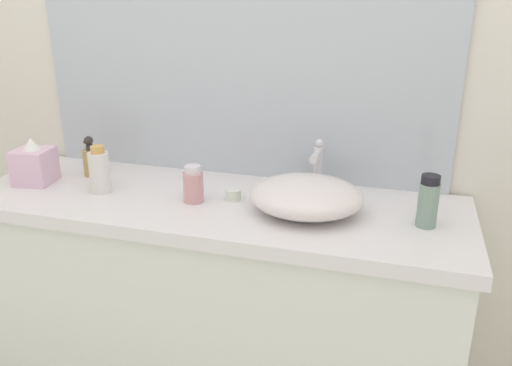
{
  "coord_description": "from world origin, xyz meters",
  "views": [
    {
      "loc": [
        0.55,
        -1.02,
        1.53
      ],
      "look_at": [
        0.12,
        0.4,
        0.98
      ],
      "focal_mm": 36.37,
      "sensor_mm": 36.0,
      "label": 1
    }
  ],
  "objects": [
    {
      "name": "tissue_box",
      "position": [
        -0.68,
        0.39,
        0.97
      ],
      "size": [
        0.14,
        0.14,
        0.16
      ],
      "color": "silver",
      "rests_on": "vanity_counter"
    },
    {
      "name": "sink_basin",
      "position": [
        0.27,
        0.41,
        0.95
      ],
      "size": [
        0.35,
        0.31,
        0.1
      ],
      "primitive_type": "ellipsoid",
      "color": "silver",
      "rests_on": "vanity_counter"
    },
    {
      "name": "soap_dispenser",
      "position": [
        -0.54,
        0.52,
        0.96
      ],
      "size": [
        0.05,
        0.05,
        0.15
      ],
      "color": "#AA8F4B",
      "rests_on": "vanity_counter"
    },
    {
      "name": "wall_mirror_panel",
      "position": [
        -0.04,
        0.69,
        1.47
      ],
      "size": [
        1.47,
        0.01,
        1.14
      ],
      "primitive_type": "cube",
      "color": "#B2BCC6",
      "rests_on": "vanity_counter"
    },
    {
      "name": "faucet",
      "position": [
        0.27,
        0.58,
        1.0
      ],
      "size": [
        0.03,
        0.13,
        0.18
      ],
      "color": "silver",
      "rests_on": "vanity_counter"
    },
    {
      "name": "candle_jar",
      "position": [
        0.03,
        0.44,
        0.92
      ],
      "size": [
        0.05,
        0.05,
        0.03
      ],
      "primitive_type": "cylinder",
      "color": "silver",
      "rests_on": "vanity_counter"
    },
    {
      "name": "vanity_counter",
      "position": [
        -0.04,
        0.42,
        0.45
      ],
      "size": [
        1.62,
        0.54,
        0.9
      ],
      "color": "white",
      "rests_on": "ground"
    },
    {
      "name": "spray_can",
      "position": [
        -0.42,
        0.38,
        0.98
      ],
      "size": [
        0.07,
        0.07,
        0.16
      ],
      "color": "silver",
      "rests_on": "vanity_counter"
    },
    {
      "name": "lotion_bottle",
      "position": [
        -0.09,
        0.39,
        0.96
      ],
      "size": [
        0.06,
        0.06,
        0.12
      ],
      "color": "#D19499",
      "rests_on": "vanity_counter"
    },
    {
      "name": "bathroom_wall_rear",
      "position": [
        0.0,
        0.73,
        1.3
      ],
      "size": [
        6.0,
        0.06,
        2.6
      ],
      "primitive_type": "cube",
      "color": "silver",
      "rests_on": "ground"
    },
    {
      "name": "perfume_bottle",
      "position": [
        0.62,
        0.41,
        0.98
      ],
      "size": [
        0.06,
        0.06,
        0.15
      ],
      "color": "gray",
      "rests_on": "vanity_counter"
    }
  ]
}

